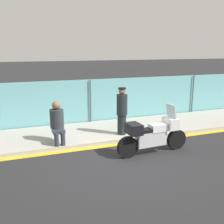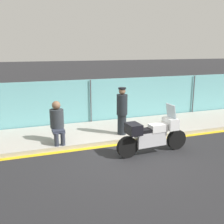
# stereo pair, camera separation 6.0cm
# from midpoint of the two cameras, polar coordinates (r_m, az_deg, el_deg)

# --- Properties ---
(ground_plane) EXTENTS (120.00, 120.00, 0.00)m
(ground_plane) POSITION_cam_midpoint_polar(r_m,az_deg,el_deg) (7.66, 2.68, -9.75)
(ground_plane) COLOR #262628
(sidewalk) EXTENTS (36.49, 2.44, 0.14)m
(sidewalk) POSITION_cam_midpoint_polar(r_m,az_deg,el_deg) (9.65, -2.47, -4.30)
(sidewalk) COLOR #ADA89E
(sidewalk) RESTS_ON ground_plane
(curb_paint_stripe) EXTENTS (36.49, 0.18, 0.01)m
(curb_paint_stripe) POSITION_cam_midpoint_polar(r_m,az_deg,el_deg) (8.50, 0.18, -7.28)
(curb_paint_stripe) COLOR gold
(curb_paint_stripe) RESTS_ON ground_plane
(storefront_fence) EXTENTS (34.67, 0.17, 1.84)m
(storefront_fence) POSITION_cam_midpoint_polar(r_m,az_deg,el_deg) (10.65, -4.60, 2.14)
(storefront_fence) COLOR #6BB2B7
(storefront_fence) RESTS_ON ground_plane
(motorcycle) EXTENTS (2.31, 0.58, 1.44)m
(motorcycle) POSITION_cam_midpoint_polar(r_m,az_deg,el_deg) (7.81, 9.02, -4.90)
(motorcycle) COLOR black
(motorcycle) RESTS_ON ground_plane
(officer_standing) EXTENTS (0.37, 0.37, 1.63)m
(officer_standing) POSITION_cam_midpoint_polar(r_m,az_deg,el_deg) (8.95, 2.38, 0.27)
(officer_standing) COLOR #1E2328
(officer_standing) RESTS_ON sidewalk
(person_seated_on_curb) EXTENTS (0.43, 0.70, 1.32)m
(person_seated_on_curb) POSITION_cam_midpoint_polar(r_m,az_deg,el_deg) (8.38, -11.65, -1.73)
(person_seated_on_curb) COLOR #2D3342
(person_seated_on_curb) RESTS_ON sidewalk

